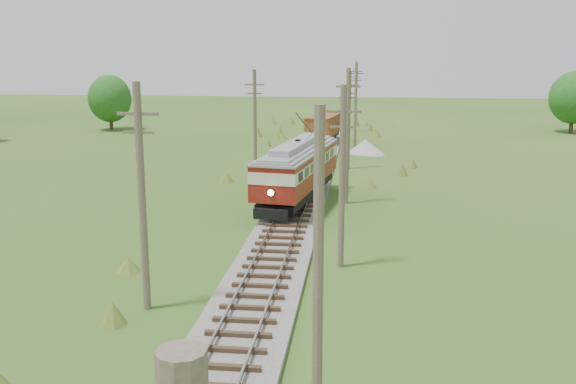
# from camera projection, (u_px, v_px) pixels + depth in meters

# --- Properties ---
(railbed_main) EXTENTS (3.60, 96.00, 0.57)m
(railbed_main) POSITION_uv_depth(u_px,v_px,m) (303.00, 190.00, 46.49)
(railbed_main) COLOR #605B54
(railbed_main) RESTS_ON ground
(streetcar) EXTENTS (4.69, 12.52, 5.66)m
(streetcar) POSITION_uv_depth(u_px,v_px,m) (298.00, 166.00, 42.19)
(streetcar) COLOR black
(streetcar) RESTS_ON ground
(gondola) EXTENTS (3.73, 8.26, 2.65)m
(gondola) POSITION_uv_depth(u_px,v_px,m) (324.00, 126.00, 69.92)
(gondola) COLOR black
(gondola) RESTS_ON ground
(gravel_pile) EXTENTS (3.75, 3.98, 1.37)m
(gravel_pile) POSITION_uv_depth(u_px,v_px,m) (367.00, 147.00, 63.98)
(gravel_pile) COLOR gray
(gravel_pile) RESTS_ON ground
(utility_pole_r_1) EXTENTS (0.30, 0.30, 8.80)m
(utility_pole_r_1) POSITION_uv_depth(u_px,v_px,m) (318.00, 270.00, 17.11)
(utility_pole_r_1) COLOR brown
(utility_pole_r_1) RESTS_ON ground
(utility_pole_r_2) EXTENTS (1.60, 0.30, 8.60)m
(utility_pole_r_2) POSITION_uv_depth(u_px,v_px,m) (342.00, 176.00, 29.69)
(utility_pole_r_2) COLOR brown
(utility_pole_r_2) RESTS_ON ground
(utility_pole_r_3) EXTENTS (1.60, 0.30, 9.00)m
(utility_pole_r_3) POSITION_uv_depth(u_px,v_px,m) (347.00, 135.00, 42.26)
(utility_pole_r_3) COLOR brown
(utility_pole_r_3) RESTS_ON ground
(utility_pole_r_4) EXTENTS (1.60, 0.30, 8.40)m
(utility_pole_r_4) POSITION_uv_depth(u_px,v_px,m) (349.00, 119.00, 54.95)
(utility_pole_r_4) COLOR brown
(utility_pole_r_4) RESTS_ON ground
(utility_pole_r_5) EXTENTS (1.60, 0.30, 8.90)m
(utility_pole_r_5) POSITION_uv_depth(u_px,v_px,m) (356.00, 104.00, 67.45)
(utility_pole_r_5) COLOR brown
(utility_pole_r_5) RESTS_ON ground
(utility_pole_r_6) EXTENTS (1.60, 0.30, 8.70)m
(utility_pole_r_6) POSITION_uv_depth(u_px,v_px,m) (355.00, 96.00, 80.10)
(utility_pole_r_6) COLOR brown
(utility_pole_r_6) RESTS_ON ground
(utility_pole_l_a) EXTENTS (1.60, 0.30, 9.00)m
(utility_pole_l_a) POSITION_uv_depth(u_px,v_px,m) (142.00, 196.00, 24.68)
(utility_pole_l_a) COLOR brown
(utility_pole_l_a) RESTS_ON ground
(utility_pole_l_b) EXTENTS (1.60, 0.30, 8.60)m
(utility_pole_l_b) POSITION_uv_depth(u_px,v_px,m) (255.00, 122.00, 51.90)
(utility_pole_l_b) COLOR brown
(utility_pole_l_b) RESTS_ON ground
(tree_mid_a) EXTENTS (5.46, 5.46, 7.03)m
(tree_mid_a) POSITION_uv_depth(u_px,v_px,m) (110.00, 99.00, 81.79)
(tree_mid_a) COLOR #38281C
(tree_mid_a) RESTS_ON ground
(tree_mid_b) EXTENTS (5.88, 5.88, 7.57)m
(tree_mid_b) POSITION_uv_depth(u_px,v_px,m) (574.00, 98.00, 79.04)
(tree_mid_b) COLOR #38281C
(tree_mid_b) RESTS_ON ground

